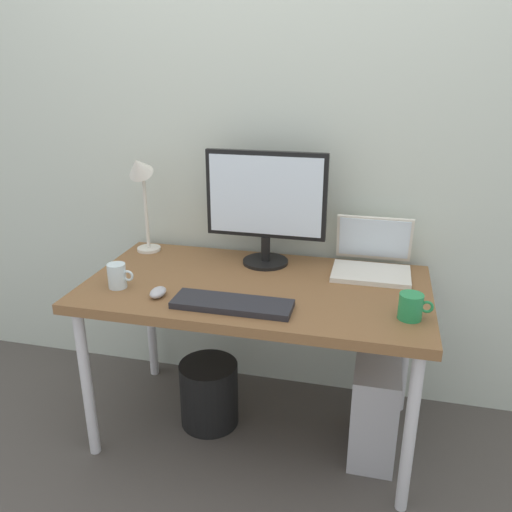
{
  "coord_description": "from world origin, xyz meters",
  "views": [
    {
      "loc": [
        0.46,
        -1.87,
        1.56
      ],
      "look_at": [
        0.0,
        0.0,
        0.83
      ],
      "focal_mm": 36.62,
      "sensor_mm": 36.0,
      "label": 1
    }
  ],
  "objects_px": {
    "monitor": "(266,202)",
    "computer_tower": "(374,406)",
    "desk": "(256,298)",
    "coffee_mug": "(411,307)",
    "laptop": "(372,258)",
    "desk_lamp": "(141,182)",
    "glass_cup": "(117,276)",
    "wastebasket": "(209,393)",
    "keyboard": "(232,304)",
    "mouse": "(158,292)"
  },
  "relations": [
    {
      "from": "monitor",
      "to": "computer_tower",
      "type": "relative_size",
      "value": 1.24
    },
    {
      "from": "desk",
      "to": "coffee_mug",
      "type": "xyz_separation_m",
      "value": [
        0.59,
        -0.16,
        0.11
      ]
    },
    {
      "from": "laptop",
      "to": "desk_lamp",
      "type": "relative_size",
      "value": 0.68
    },
    {
      "from": "desk",
      "to": "monitor",
      "type": "distance_m",
      "value": 0.41
    },
    {
      "from": "monitor",
      "to": "laptop",
      "type": "xyz_separation_m",
      "value": [
        0.46,
        0.02,
        -0.22
      ]
    },
    {
      "from": "laptop",
      "to": "glass_cup",
      "type": "relative_size",
      "value": 2.99
    },
    {
      "from": "desk_lamp",
      "to": "glass_cup",
      "type": "height_order",
      "value": "desk_lamp"
    },
    {
      "from": "desk_lamp",
      "to": "wastebasket",
      "type": "xyz_separation_m",
      "value": [
        0.37,
        -0.23,
        -0.89
      ]
    },
    {
      "from": "keyboard",
      "to": "glass_cup",
      "type": "height_order",
      "value": "glass_cup"
    },
    {
      "from": "laptop",
      "to": "desk_lamp",
      "type": "height_order",
      "value": "desk_lamp"
    },
    {
      "from": "monitor",
      "to": "wastebasket",
      "type": "distance_m",
      "value": 0.89
    },
    {
      "from": "desk",
      "to": "computer_tower",
      "type": "xyz_separation_m",
      "value": [
        0.51,
        -0.0,
        -0.44
      ]
    },
    {
      "from": "desk_lamp",
      "to": "keyboard",
      "type": "bearing_deg",
      "value": -39.58
    },
    {
      "from": "laptop",
      "to": "keyboard",
      "type": "xyz_separation_m",
      "value": [
        -0.48,
        -0.47,
        -0.05
      ]
    },
    {
      "from": "keyboard",
      "to": "coffee_mug",
      "type": "distance_m",
      "value": 0.63
    },
    {
      "from": "monitor",
      "to": "keyboard",
      "type": "height_order",
      "value": "monitor"
    },
    {
      "from": "laptop",
      "to": "mouse",
      "type": "bearing_deg",
      "value": -149.79
    },
    {
      "from": "laptop",
      "to": "wastebasket",
      "type": "relative_size",
      "value": 1.07
    },
    {
      "from": "mouse",
      "to": "coffee_mug",
      "type": "bearing_deg",
      "value": 2.41
    },
    {
      "from": "computer_tower",
      "to": "wastebasket",
      "type": "distance_m",
      "value": 0.73
    },
    {
      "from": "monitor",
      "to": "mouse",
      "type": "bearing_deg",
      "value": -126.39
    },
    {
      "from": "desk",
      "to": "keyboard",
      "type": "distance_m",
      "value": 0.24
    },
    {
      "from": "desk",
      "to": "wastebasket",
      "type": "relative_size",
      "value": 4.57
    },
    {
      "from": "coffee_mug",
      "to": "wastebasket",
      "type": "relative_size",
      "value": 0.4
    },
    {
      "from": "monitor",
      "to": "wastebasket",
      "type": "relative_size",
      "value": 1.73
    },
    {
      "from": "laptop",
      "to": "desk_lamp",
      "type": "bearing_deg",
      "value": -178.96
    },
    {
      "from": "mouse",
      "to": "glass_cup",
      "type": "relative_size",
      "value": 0.84
    },
    {
      "from": "monitor",
      "to": "glass_cup",
      "type": "bearing_deg",
      "value": -142.25
    },
    {
      "from": "desk_lamp",
      "to": "glass_cup",
      "type": "distance_m",
      "value": 0.49
    },
    {
      "from": "laptop",
      "to": "monitor",
      "type": "bearing_deg",
      "value": -177.57
    },
    {
      "from": "desk_lamp",
      "to": "mouse",
      "type": "bearing_deg",
      "value": -59.98
    },
    {
      "from": "coffee_mug",
      "to": "computer_tower",
      "type": "height_order",
      "value": "coffee_mug"
    },
    {
      "from": "desk_lamp",
      "to": "mouse",
      "type": "distance_m",
      "value": 0.59
    },
    {
      "from": "desk",
      "to": "wastebasket",
      "type": "distance_m",
      "value": 0.54
    },
    {
      "from": "keyboard",
      "to": "desk",
      "type": "bearing_deg",
      "value": 81.32
    },
    {
      "from": "laptop",
      "to": "keyboard",
      "type": "height_order",
      "value": "laptop"
    },
    {
      "from": "keyboard",
      "to": "monitor",
      "type": "bearing_deg",
      "value": 87.44
    },
    {
      "from": "mouse",
      "to": "glass_cup",
      "type": "bearing_deg",
      "value": 167.55
    },
    {
      "from": "computer_tower",
      "to": "glass_cup",
      "type": "bearing_deg",
      "value": -171.1
    },
    {
      "from": "desk_lamp",
      "to": "keyboard",
      "type": "relative_size",
      "value": 1.07
    },
    {
      "from": "glass_cup",
      "to": "computer_tower",
      "type": "relative_size",
      "value": 0.25
    },
    {
      "from": "monitor",
      "to": "laptop",
      "type": "distance_m",
      "value": 0.51
    },
    {
      "from": "mouse",
      "to": "coffee_mug",
      "type": "distance_m",
      "value": 0.93
    },
    {
      "from": "monitor",
      "to": "coffee_mug",
      "type": "relative_size",
      "value": 4.38
    },
    {
      "from": "glass_cup",
      "to": "wastebasket",
      "type": "bearing_deg",
      "value": 27.73
    },
    {
      "from": "desk",
      "to": "laptop",
      "type": "distance_m",
      "value": 0.53
    },
    {
      "from": "computer_tower",
      "to": "wastebasket",
      "type": "bearing_deg",
      "value": -179.96
    },
    {
      "from": "laptop",
      "to": "coffee_mug",
      "type": "relative_size",
      "value": 2.7
    },
    {
      "from": "laptop",
      "to": "desk",
      "type": "bearing_deg",
      "value": -150.62
    },
    {
      "from": "wastebasket",
      "to": "monitor",
      "type": "bearing_deg",
      "value": 48.93
    }
  ]
}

